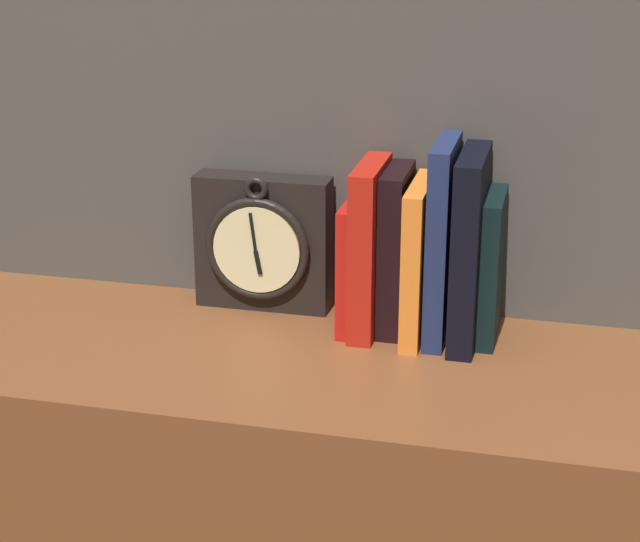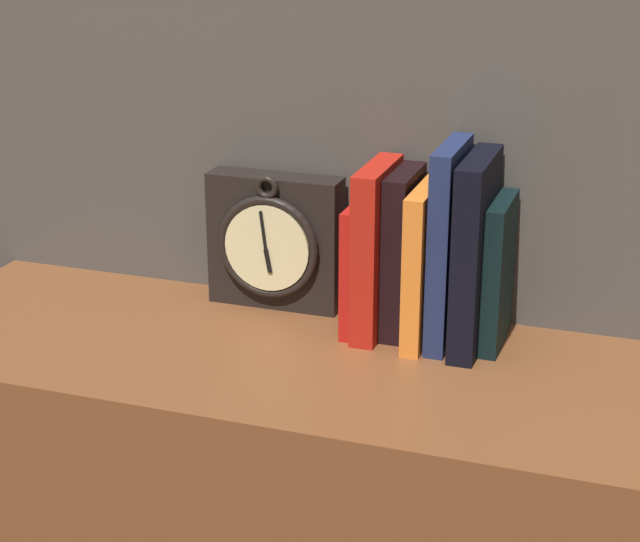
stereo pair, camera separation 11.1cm
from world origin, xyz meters
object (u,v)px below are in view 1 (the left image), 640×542
Objects in this scene: book_slot3_orange at (418,260)px; book_slot6_black at (492,267)px; book_slot4_navy at (442,241)px; book_slot1_red at (369,248)px; book_slot2_black at (395,250)px; clock at (262,243)px; book_slot5_black at (469,249)px; book_slot0_red at (352,264)px.

book_slot6_black is (0.09, 0.01, -0.01)m from book_slot3_orange.
book_slot4_navy is at bearing -171.38° from book_slot6_black.
book_slot1_red is 0.87× the size of book_slot4_navy.
book_slot2_black reaches higher than book_slot6_black.
book_slot4_navy is at bearing -8.60° from clock.
book_slot5_black is (0.04, -0.01, -0.01)m from book_slot4_navy.
book_slot0_red is at bearing 176.99° from book_slot4_navy.
book_slot4_navy reaches higher than book_slot6_black.
book_slot0_red is at bearing -13.50° from clock.
book_slot2_black is 0.13m from book_slot6_black.
book_slot4_navy reaches higher than book_slot2_black.
book_slot5_black is at bearing -10.24° from book_slot2_black.
book_slot6_black is at bearing 28.81° from book_slot5_black.
book_slot4_navy is 0.04m from book_slot5_black.
book_slot2_black is 0.04m from book_slot3_orange.
book_slot6_black reaches higher than book_slot0_red.
book_slot5_black is at bearing -4.52° from book_slot0_red.
book_slot3_orange reaches higher than book_slot0_red.
book_slot1_red reaches higher than book_slot0_red.
book_slot1_red is 1.17× the size of book_slot6_black.
book_slot1_red is at bearing -160.51° from book_slot2_black.
book_slot4_navy is 1.35× the size of book_slot6_black.
book_slot1_red is 0.09m from book_slot4_navy.
book_slot2_black is (0.03, 0.01, -0.00)m from book_slot1_red.
book_slot0_red is 0.18m from book_slot6_black.
book_slot0_red is 0.04m from book_slot1_red.
book_slot3_orange reaches higher than book_slot6_black.
book_slot1_red is at bearing 176.24° from book_slot3_orange.
book_slot3_orange is (0.06, -0.00, -0.01)m from book_slot1_red.
book_slot3_orange is at bearing 178.37° from book_slot5_black.
book_slot3_orange is at bearing -3.76° from book_slot1_red.
book_slot2_black is at bearing 5.37° from book_slot0_red.
book_slot2_black is at bearing 19.49° from book_slot1_red.
book_slot0_red is at bearing 166.20° from book_slot1_red.
book_slot2_black is (0.06, 0.01, 0.02)m from book_slot0_red.
book_slot5_black is at bearing -151.19° from book_slot6_black.
book_slot3_orange is (0.03, -0.02, -0.01)m from book_slot2_black.
book_slot1_red is at bearing -13.55° from clock.
book_slot4_navy is (0.06, -0.01, 0.02)m from book_slot2_black.
book_slot6_black is (0.12, -0.00, -0.01)m from book_slot2_black.
book_slot6_black is (0.06, 0.01, -0.03)m from book_slot4_navy.
book_slot4_navy is at bearing 170.47° from book_slot5_black.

